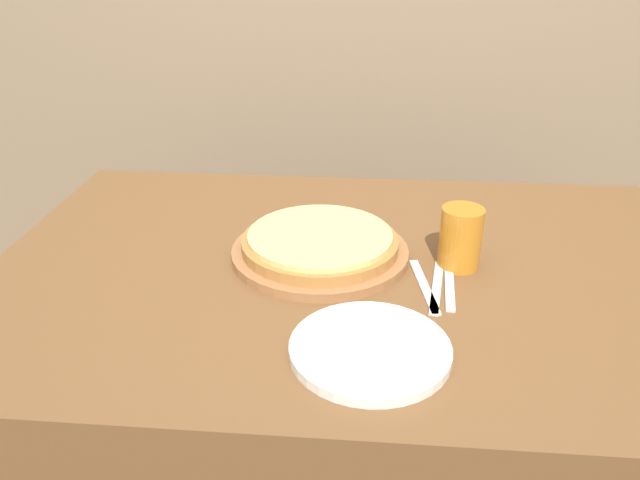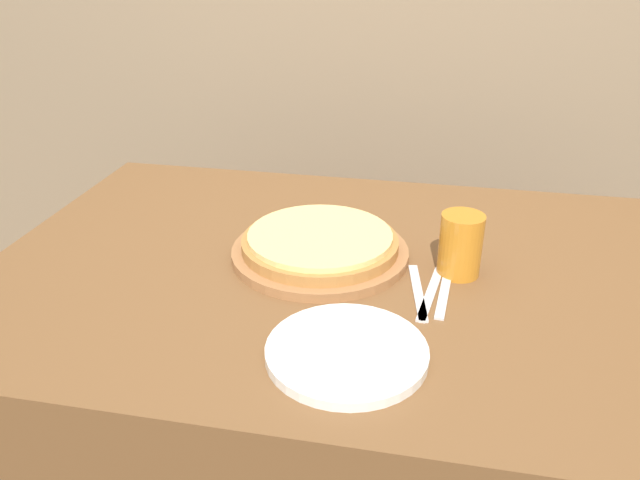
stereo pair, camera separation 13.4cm
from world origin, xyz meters
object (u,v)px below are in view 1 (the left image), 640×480
fork (424,286)px  spoon (450,287)px  pizza_on_board (320,246)px  beer_glass (461,235)px  dinner_plate (370,349)px  dinner_knife (437,287)px

fork → spoon: same height
pizza_on_board → beer_glass: size_ratio=2.92×
beer_glass → pizza_on_board: bearing=176.9°
spoon → dinner_plate: bearing=-124.3°
pizza_on_board → dinner_knife: pizza_on_board is taller
beer_glass → fork: 0.14m
fork → beer_glass: bearing=51.5°
pizza_on_board → spoon: 0.29m
beer_glass → fork: (-0.08, -0.10, -0.07)m
fork → dinner_plate: bearing=-114.8°
dinner_knife → spoon: 0.02m
pizza_on_board → beer_glass: 0.30m
fork → pizza_on_board: bearing=152.8°
beer_glass → dinner_plate: 0.38m
dinner_knife → spoon: same height
beer_glass → dinner_knife: size_ratio=0.63×
beer_glass → fork: beer_glass is taller
beer_glass → dinner_plate: size_ratio=0.48×
fork → dinner_knife: size_ratio=1.00×
dinner_plate → fork: dinner_plate is taller
pizza_on_board → beer_glass: bearing=-3.1°
beer_glass → spoon: bearing=-105.3°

